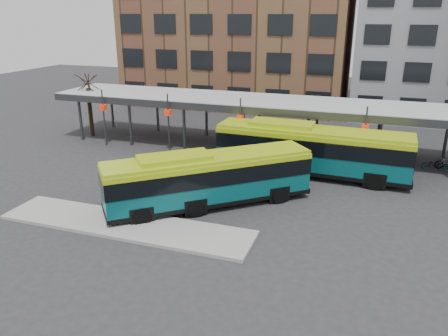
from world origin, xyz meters
TOP-DOWN VIEW (x-y plane):
  - ground at (0.00, 0.00)m, footprint 120.00×120.00m
  - boarding_island at (-5.50, -3.00)m, footprint 14.00×3.00m
  - canopy at (-0.06, 12.87)m, footprint 40.00×6.53m
  - tree at (-18.00, 12.00)m, footprint 1.64×1.64m
  - building_brick at (-10.00, 32.00)m, footprint 26.00×14.00m
  - bus_front at (-2.27, 0.98)m, footprint 10.93×9.76m
  - bus_rear at (2.59, 8.18)m, footprint 13.26×3.33m
  - pedestrian at (-5.91, -3.34)m, footprint 0.62×0.65m

SIDE VIEW (x-z plane):
  - ground at x=0.00m, z-range 0.00..0.00m
  - boarding_island at x=-5.50m, z-range 0.00..0.18m
  - pedestrian at x=-5.91m, z-range 0.19..1.69m
  - bus_front at x=-2.27m, z-range 0.07..3.41m
  - bus_rear at x=2.59m, z-range 0.08..3.71m
  - tree at x=-18.00m, z-range -0.36..5.23m
  - canopy at x=-0.06m, z-range 1.51..6.31m
  - building_brick at x=-10.00m, z-range 0.00..22.00m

